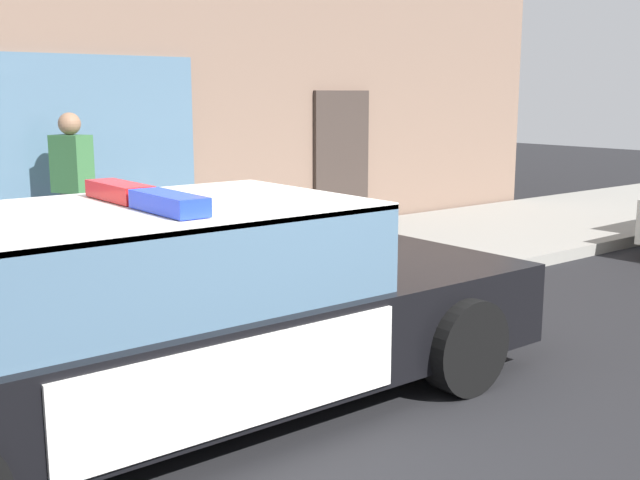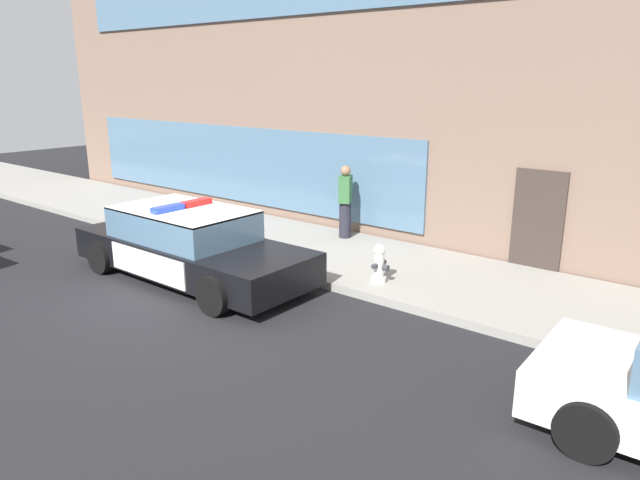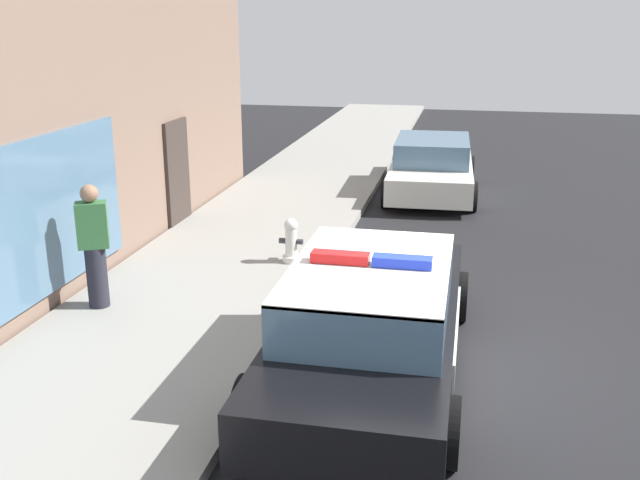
# 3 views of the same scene
# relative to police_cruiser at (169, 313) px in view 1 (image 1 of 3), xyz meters

# --- Properties ---
(ground) EXTENTS (48.00, 48.00, 0.00)m
(ground) POSITION_rel_police_cruiser_xyz_m (0.78, -0.70, -0.68)
(ground) COLOR black
(sidewalk) EXTENTS (48.00, 3.30, 0.15)m
(sidewalk) POSITION_rel_police_cruiser_xyz_m (0.78, 2.79, -0.61)
(sidewalk) COLOR gray
(sidewalk) RESTS_ON ground
(police_cruiser) EXTENTS (5.17, 2.13, 1.49)m
(police_cruiser) POSITION_rel_police_cruiser_xyz_m (0.00, 0.00, 0.00)
(police_cruiser) COLOR black
(police_cruiser) RESTS_ON ground
(fire_hydrant) EXTENTS (0.34, 0.39, 0.73)m
(fire_hydrant) POSITION_rel_police_cruiser_xyz_m (3.24, 1.75, -0.18)
(fire_hydrant) COLOR silver
(fire_hydrant) RESTS_ON sidewalk
(pedestrian_on_sidewalk) EXTENTS (0.41, 0.47, 1.71)m
(pedestrian_on_sidewalk) POSITION_rel_police_cruiser_xyz_m (0.88, 3.89, 0.33)
(pedestrian_on_sidewalk) COLOR #23232D
(pedestrian_on_sidewalk) RESTS_ON sidewalk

